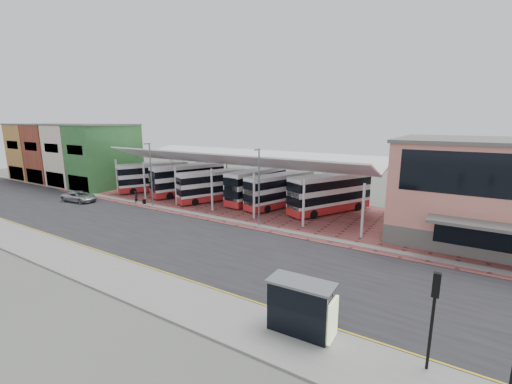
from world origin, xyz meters
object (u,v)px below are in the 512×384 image
bus_4 (280,191)px  bus_shelter (304,305)px  bus_1 (188,180)px  traffic_signal_west (434,306)px  bus_5 (330,194)px  terminal (507,192)px  bus_3 (257,186)px  pedestrian (136,197)px  bus_2 (213,186)px  silver_car (79,196)px  bus_0 (153,177)px

bus_4 → bus_shelter: bus_4 is taller
bus_1 → traffic_signal_west: size_ratio=2.40×
bus_5 → terminal: bearing=21.7°
bus_3 → pedestrian: bus_3 is taller
bus_5 → bus_1: bearing=-148.4°
bus_2 → bus_5: size_ratio=0.91×
silver_car → bus_shelter: (38.07, -11.09, 1.15)m
bus_1 → silver_car: bearing=-109.9°
bus_0 → pedestrian: bus_0 is taller
silver_car → bus_shelter: size_ratio=1.42×
bus_4 → pedestrian: bus_4 is taller
silver_car → traffic_signal_west: (43.66, -10.35, 2.46)m
bus_0 → bus_3: bearing=36.3°
bus_1 → terminal: bearing=21.9°
pedestrian → traffic_signal_west: size_ratio=0.36×
bus_5 → bus_shelter: 24.91m
bus_2 → bus_5: 15.77m
bus_3 → bus_5: (10.22, 0.05, 0.08)m
bus_0 → terminal: bearing=29.6°
bus_1 → pedestrian: bus_1 is taller
bus_5 → traffic_signal_west: 26.47m
bus_1 → bus_4: size_ratio=1.05×
bus_4 → pedestrian: (-16.88, -8.56, -1.26)m
bus_5 → bus_0: bearing=-148.0°
bus_1 → bus_shelter: 35.96m
bus_0 → bus_1: bus_1 is taller
bus_4 → bus_3: bearing=-173.6°
terminal → bus_2: 32.38m
terminal → bus_1: size_ratio=1.68×
bus_3 → bus_4: bus_3 is taller
terminal → bus_2: size_ratio=1.84×
bus_2 → bus_5: bearing=34.7°
bus_0 → bus_4: (21.36, 1.62, -0.06)m
bus_1 → bus_3: size_ratio=1.01×
bus_0 → traffic_signal_west: bearing=1.5°
terminal → bus_1: 37.81m
bus_4 → bus_shelter: bearing=-41.5°
bus_2 → bus_3: size_ratio=0.93×
bus_1 → bus_shelter: bus_1 is taller
terminal → bus_2: (-32.25, -1.27, -2.56)m
silver_car → pedestrian: 8.23m
bus_5 → bus_shelter: bus_5 is taller
bus_2 → bus_5: bus_5 is taller
bus_2 → bus_0: bearing=-156.7°
silver_car → bus_shelter: 39.67m
bus_5 → pedestrian: (-23.10, -9.42, -1.43)m
bus_3 → traffic_signal_west: 32.70m
bus_0 → pedestrian: size_ratio=6.31×
terminal → bus_3: 27.10m
traffic_signal_west → bus_1: bearing=144.7°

